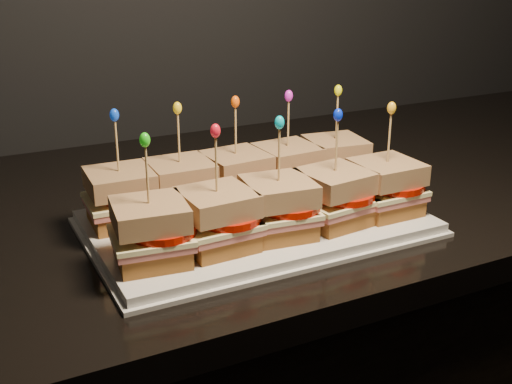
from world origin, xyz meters
name	(u,v)px	position (x,y,z in m)	size (l,w,h in m)	color
granite_slab	(120,222)	(-0.33, 1.64, 0.86)	(2.52, 0.74, 0.04)	black
platter	(256,223)	(-0.18, 1.49, 0.89)	(0.44, 0.27, 0.02)	white
platter_rim	(256,227)	(-0.18, 1.49, 0.88)	(0.45, 0.29, 0.01)	white
sandwich_0_bread_bot	(122,215)	(-0.35, 1.55, 0.91)	(0.08, 0.08, 0.02)	brown
sandwich_0_ham	(122,204)	(-0.35, 1.55, 0.92)	(0.09, 0.09, 0.01)	#C05653
sandwich_0_cheese	(121,200)	(-0.35, 1.55, 0.93)	(0.09, 0.09, 0.01)	#FCF5A9
sandwich_0_tomato	(131,194)	(-0.33, 1.54, 0.94)	(0.08, 0.08, 0.01)	#B51405
sandwich_0_bread_top	(120,181)	(-0.35, 1.55, 0.96)	(0.08, 0.08, 0.03)	brown
sandwich_0_pick	(117,149)	(-0.35, 1.55, 1.00)	(0.00, 0.00, 0.09)	tan
sandwich_0_frill	(114,115)	(-0.35, 1.55, 1.05)	(0.01, 0.01, 0.02)	blue
sandwich_1_bread_bot	(182,204)	(-0.26, 1.55, 0.91)	(0.08, 0.08, 0.02)	brown
sandwich_1_ham	(181,194)	(-0.26, 1.55, 0.92)	(0.09, 0.09, 0.01)	#C05653
sandwich_1_cheese	(181,190)	(-0.26, 1.55, 0.93)	(0.09, 0.09, 0.01)	#FCF5A9
sandwich_1_tomato	(190,184)	(-0.25, 1.54, 0.94)	(0.08, 0.08, 0.01)	#B51405
sandwich_1_bread_top	(180,172)	(-0.26, 1.55, 0.96)	(0.08, 0.08, 0.03)	brown
sandwich_1_pick	(179,141)	(-0.26, 1.55, 1.00)	(0.00, 0.00, 0.09)	tan
sandwich_1_frill	(177,108)	(-0.26, 1.55, 1.05)	(0.01, 0.01, 0.02)	yellow
sandwich_2_bread_bot	(236,195)	(-0.18, 1.55, 0.91)	(0.08, 0.08, 0.02)	brown
sandwich_2_ham	(236,185)	(-0.18, 1.55, 0.92)	(0.09, 0.09, 0.01)	#C05653
sandwich_2_cheese	(236,180)	(-0.18, 1.55, 0.93)	(0.09, 0.09, 0.01)	#FCF5A9
sandwich_2_tomato	(245,175)	(-0.17, 1.54, 0.94)	(0.08, 0.08, 0.01)	#B51405
sandwich_2_bread_top	(236,163)	(-0.18, 1.55, 0.96)	(0.08, 0.08, 0.03)	brown
sandwich_2_pick	(236,133)	(-0.18, 1.55, 1.00)	(0.00, 0.00, 0.09)	tan
sandwich_2_frill	(235,102)	(-0.18, 1.55, 1.05)	(0.01, 0.01, 0.02)	#F6560A
sandwich_3_bread_bot	(287,186)	(-0.09, 1.55, 0.91)	(0.08, 0.08, 0.02)	brown
sandwich_3_ham	(287,176)	(-0.09, 1.55, 0.92)	(0.09, 0.09, 0.01)	#C05653
sandwich_3_cheese	(287,172)	(-0.09, 1.55, 0.93)	(0.09, 0.09, 0.01)	#FCF5A9
sandwich_3_tomato	(296,167)	(-0.08, 1.54, 0.94)	(0.08, 0.08, 0.01)	#B51405
sandwich_3_bread_top	(288,155)	(-0.09, 1.55, 0.96)	(0.08, 0.08, 0.03)	brown
sandwich_3_pick	(288,126)	(-0.09, 1.55, 1.00)	(0.00, 0.00, 0.09)	tan
sandwich_3_frill	(289,96)	(-0.09, 1.55, 1.05)	(0.01, 0.01, 0.02)	#D722D2
sandwich_4_bread_bot	(334,177)	(-0.01, 1.55, 0.91)	(0.08, 0.08, 0.02)	brown
sandwich_4_ham	(335,168)	(-0.01, 1.55, 0.92)	(0.09, 0.09, 0.01)	#C05653
sandwich_4_cheese	(335,164)	(-0.01, 1.55, 0.93)	(0.09, 0.09, 0.01)	#FCF5A9
sandwich_4_tomato	(344,159)	(0.00, 1.54, 0.94)	(0.08, 0.08, 0.01)	#B51405
sandwich_4_bread_top	(336,148)	(-0.01, 1.55, 0.96)	(0.08, 0.08, 0.03)	brown
sandwich_4_pick	(337,120)	(-0.01, 1.55, 1.00)	(0.00, 0.00, 0.09)	tan
sandwich_4_frill	(338,90)	(-0.01, 1.55, 1.05)	(0.01, 0.01, 0.02)	yellow
sandwich_5_bread_bot	(152,252)	(-0.35, 1.42, 0.91)	(0.08, 0.08, 0.02)	brown
sandwich_5_ham	(151,241)	(-0.35, 1.42, 0.92)	(0.09, 0.09, 0.01)	#C05653
sandwich_5_cheese	(151,235)	(-0.35, 1.42, 0.93)	(0.09, 0.09, 0.01)	#FCF5A9
sandwich_5_tomato	(162,229)	(-0.33, 1.42, 0.94)	(0.08, 0.08, 0.01)	#B51405
sandwich_5_bread_top	(150,214)	(-0.35, 1.42, 0.96)	(0.08, 0.08, 0.03)	brown
sandwich_5_pick	(147,178)	(-0.35, 1.42, 1.00)	(0.00, 0.00, 0.09)	tan
sandwich_5_frill	(145,140)	(-0.35, 1.42, 1.05)	(0.01, 0.01, 0.02)	#21BC14
sandwich_6_bread_bot	(218,239)	(-0.26, 1.42, 0.91)	(0.08, 0.08, 0.02)	brown
sandwich_6_ham	(218,227)	(-0.26, 1.42, 0.92)	(0.09, 0.09, 0.01)	#C05653
sandwich_6_cheese	(218,222)	(-0.26, 1.42, 0.93)	(0.09, 0.09, 0.01)	#FCF5A9
sandwich_6_tomato	(228,216)	(-0.25, 1.42, 0.94)	(0.08, 0.08, 0.01)	#B51405
sandwich_6_bread_top	(217,202)	(-0.26, 1.42, 0.96)	(0.08, 0.08, 0.03)	brown
sandwich_6_pick	(216,168)	(-0.26, 1.42, 1.00)	(0.00, 0.00, 0.09)	tan
sandwich_6_frill	(215,131)	(-0.26, 1.42, 1.05)	(0.01, 0.01, 0.02)	red
sandwich_7_bread_bot	(278,226)	(-0.18, 1.42, 0.91)	(0.08, 0.08, 0.02)	brown
sandwich_7_ham	(278,215)	(-0.18, 1.42, 0.92)	(0.09, 0.09, 0.01)	#C05653
sandwich_7_cheese	(278,210)	(-0.18, 1.42, 0.93)	(0.09, 0.09, 0.01)	#FCF5A9
sandwich_7_tomato	(289,205)	(-0.17, 1.42, 0.94)	(0.08, 0.08, 0.01)	#B51405
sandwich_7_bread_top	(279,191)	(-0.18, 1.42, 0.96)	(0.08, 0.08, 0.03)	brown
sandwich_7_pick	(279,158)	(-0.18, 1.42, 1.00)	(0.00, 0.00, 0.09)	tan
sandwich_7_frill	(280,122)	(-0.18, 1.42, 1.05)	(0.01, 0.01, 0.02)	#03B3C3
sandwich_8_bread_bot	(333,215)	(-0.09, 1.42, 0.91)	(0.08, 0.08, 0.02)	brown
sandwich_8_ham	(334,204)	(-0.09, 1.42, 0.92)	(0.09, 0.09, 0.01)	#C05653
sandwich_8_cheese	(334,199)	(-0.09, 1.42, 0.93)	(0.09, 0.09, 0.01)	#FCF5A9
sandwich_8_tomato	(344,194)	(-0.08, 1.42, 0.94)	(0.08, 0.08, 0.01)	#B51405
sandwich_8_bread_top	(335,181)	(-0.09, 1.42, 0.96)	(0.08, 0.08, 0.03)	brown
sandwich_8_pick	(336,149)	(-0.09, 1.42, 1.00)	(0.00, 0.00, 0.09)	tan
sandwich_8_frill	(338,115)	(-0.09, 1.42, 1.05)	(0.01, 0.01, 0.02)	#0724DF
sandwich_9_bread_bot	(384,204)	(-0.01, 1.42, 0.91)	(0.08, 0.08, 0.02)	brown
sandwich_9_ham	(385,194)	(-0.01, 1.42, 0.92)	(0.09, 0.09, 0.01)	#C05653
sandwich_9_cheese	(385,189)	(-0.01, 1.42, 0.93)	(0.09, 0.09, 0.01)	#FCF5A9
sandwich_9_tomato	(395,184)	(0.00, 1.42, 0.94)	(0.08, 0.08, 0.01)	#B51405
sandwich_9_bread_top	(387,172)	(-0.01, 1.42, 0.96)	(0.08, 0.08, 0.03)	brown
sandwich_9_pick	(389,141)	(-0.01, 1.42, 1.00)	(0.00, 0.00, 0.09)	tan
sandwich_9_frill	(392,108)	(-0.01, 1.42, 1.05)	(0.01, 0.01, 0.02)	gold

